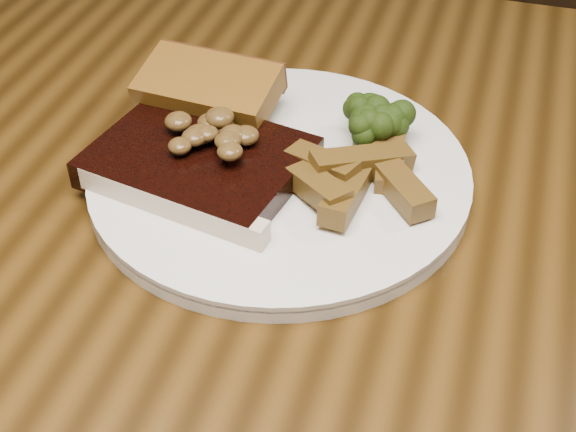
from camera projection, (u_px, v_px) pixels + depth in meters
name	position (u px, v px, depth m)	size (l,w,h in m)	color
dining_table	(297.00, 314.00, 0.68)	(1.60, 0.90, 0.75)	#472D0E
chair_far	(455.00, 110.00, 1.31)	(0.47, 0.47, 0.80)	black
plate	(280.00, 176.00, 0.66)	(0.31, 0.31, 0.01)	white
steak	(199.00, 162.00, 0.64)	(0.16, 0.12, 0.02)	black
steak_bone	(172.00, 208.00, 0.61)	(0.16, 0.02, 0.02)	beige
mushroom_pile	(208.00, 130.00, 0.63)	(0.07, 0.07, 0.03)	brown
garlic_bread	(209.00, 107.00, 0.70)	(0.12, 0.06, 0.03)	brown
potato_wedges	(363.00, 190.00, 0.62)	(0.11, 0.11, 0.02)	brown
broccoli_cluster	(360.00, 120.00, 0.68)	(0.07, 0.07, 0.04)	#22370C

